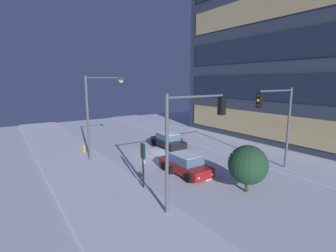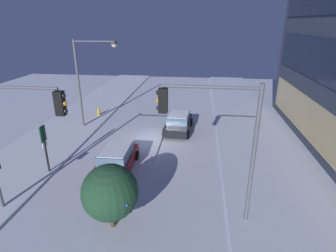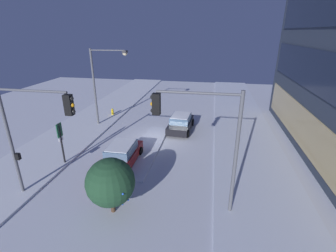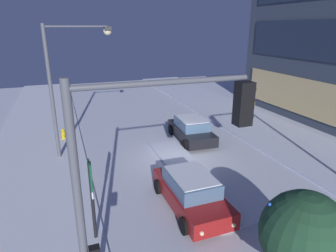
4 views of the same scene
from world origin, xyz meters
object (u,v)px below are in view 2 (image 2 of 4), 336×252
object	(u,v)px
traffic_light_corner_far_right	(217,130)
fire_hydrant	(99,112)
traffic_light_corner_near_right	(15,129)
street_lamp_arched	(89,71)
parking_info_sign	(45,144)
car_near	(116,161)
car_far	(178,123)
decorated_tree_median	(110,192)

from	to	relation	value
traffic_light_corner_far_right	fire_hydrant	distance (m)	17.44
traffic_light_corner_near_right	street_lamp_arched	size ratio (longest dim) A/B	0.86
traffic_light_corner_near_right	parking_info_sign	distance (m)	4.28
fire_hydrant	car_near	bearing A→B (deg)	25.93
car_near	car_far	xyz separation A→B (m)	(-6.99, 3.19, -0.00)
fire_hydrant	decorated_tree_median	bearing A→B (deg)	22.54
car_far	parking_info_sign	bearing A→B (deg)	140.28
car_near	parking_info_sign	size ratio (longest dim) A/B	1.50
street_lamp_arched	decorated_tree_median	bearing A→B (deg)	-68.35
traffic_light_corner_near_right	fire_hydrant	xyz separation A→B (m)	(-13.94, -1.82, -3.89)
car_far	fire_hydrant	bearing A→B (deg)	73.77
street_lamp_arched	traffic_light_corner_far_right	bearing A→B (deg)	-50.55
car_near	fire_hydrant	bearing A→B (deg)	-154.66
traffic_light_corner_near_right	fire_hydrant	distance (m)	14.59
traffic_light_corner_far_right	street_lamp_arched	bearing A→B (deg)	-47.61
decorated_tree_median	parking_info_sign	bearing A→B (deg)	-127.12
traffic_light_corner_near_right	street_lamp_arched	xyz separation A→B (m)	(-11.08, -1.13, 0.54)
car_near	traffic_light_corner_near_right	bearing A→B (deg)	-35.75
traffic_light_corner_near_right	decorated_tree_median	bearing A→B (deg)	-6.96
car_near	traffic_light_corner_far_right	bearing A→B (deg)	56.20
parking_info_sign	traffic_light_corner_far_right	bearing A→B (deg)	-18.55
street_lamp_arched	car_near	bearing A→B (deg)	-62.53
traffic_light_corner_far_right	car_far	bearing A→B (deg)	-77.24
traffic_light_corner_near_right	traffic_light_corner_far_right	size ratio (longest dim) A/B	0.98
car_near	traffic_light_corner_near_right	size ratio (longest dim) A/B	0.72
fire_hydrant	decorated_tree_median	distance (m)	15.71
traffic_light_corner_far_right	street_lamp_arched	xyz separation A→B (m)	(-10.59, -9.67, 0.38)
car_far	fire_hydrant	size ratio (longest dim) A/B	5.52
traffic_light_corner_near_right	traffic_light_corner_far_right	world-z (taller)	traffic_light_corner_far_right
car_near	traffic_light_corner_near_right	world-z (taller)	traffic_light_corner_near_right
traffic_light_corner_far_right	decorated_tree_median	distance (m)	5.21
fire_hydrant	parking_info_sign	distance (m)	10.65
car_near	car_far	distance (m)	7.69
fire_hydrant	street_lamp_arched	bearing A→B (deg)	13.60
parking_info_sign	car_near	bearing A→B (deg)	9.00
car_far	car_near	bearing A→B (deg)	158.55
fire_hydrant	parking_info_sign	bearing A→B (deg)	4.29
street_lamp_arched	decorated_tree_median	world-z (taller)	street_lamp_arched
parking_info_sign	decorated_tree_median	bearing A→B (deg)	-38.61
traffic_light_corner_near_right	street_lamp_arched	distance (m)	11.15
car_near	decorated_tree_median	distance (m)	4.95
parking_info_sign	decorated_tree_median	distance (m)	6.54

